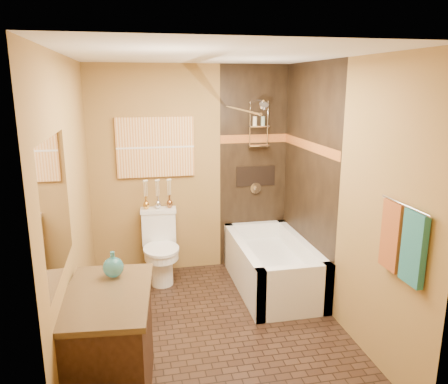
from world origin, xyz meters
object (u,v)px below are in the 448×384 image
object	(u,v)px
bathtub	(272,269)
sunset_painting	(155,147)
vanity	(109,347)
toilet	(160,246)

from	to	relation	value
bathtub	sunset_painting	bearing A→B (deg)	149.36
sunset_painting	vanity	distance (m)	2.55
sunset_painting	bathtub	xyz separation A→B (m)	(1.22, -0.73, -1.33)
vanity	sunset_painting	bearing A→B (deg)	82.83
vanity	bathtub	bearing A→B (deg)	46.73
sunset_painting	bathtub	world-z (taller)	sunset_painting
sunset_painting	toilet	distance (m)	1.16
toilet	vanity	distance (m)	2.03
bathtub	vanity	distance (m)	2.30
bathtub	vanity	size ratio (longest dim) A/B	1.47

